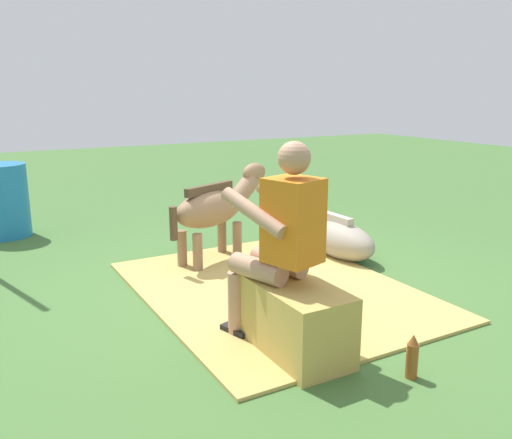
# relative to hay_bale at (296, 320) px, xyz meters

# --- Properties ---
(ground_plane) EXTENTS (24.00, 24.00, 0.00)m
(ground_plane) POSITION_rel_hay_bale_xyz_m (1.06, -0.42, -0.23)
(ground_plane) COLOR #426B33
(hay_patch) EXTENTS (2.61, 2.03, 0.02)m
(hay_patch) POSITION_rel_hay_bale_xyz_m (0.98, -0.43, -0.21)
(hay_patch) COLOR tan
(hay_patch) RESTS_ON ground
(hay_bale) EXTENTS (0.76, 0.41, 0.45)m
(hay_bale) POSITION_rel_hay_bale_xyz_m (0.00, 0.00, 0.00)
(hay_bale) COLOR tan
(hay_bale) RESTS_ON ground
(person_seated) EXTENTS (0.72, 0.54, 1.33)m
(person_seated) POSITION_rel_hay_bale_xyz_m (0.16, 0.03, 0.50)
(person_seated) COLOR tan
(person_seated) RESTS_ON ground
(pony_standing) EXTENTS (0.71, 1.27, 0.89)m
(pony_standing) POSITION_rel_hay_bale_xyz_m (1.96, -0.38, 0.31)
(pony_standing) COLOR #8C6B4C
(pony_standing) RESTS_ON ground
(pony_lying) EXTENTS (1.34, 0.42, 0.42)m
(pony_lying) POSITION_rel_hay_bale_xyz_m (1.53, -1.47, -0.04)
(pony_lying) COLOR gray
(pony_lying) RESTS_ON ground
(soda_bottle) EXTENTS (0.07, 0.07, 0.27)m
(soda_bottle) POSITION_rel_hay_bale_xyz_m (-0.58, -0.42, -0.10)
(soda_bottle) COLOR brown
(soda_bottle) RESTS_ON ground
(water_barrel) EXTENTS (0.56, 0.56, 0.82)m
(water_barrel) POSITION_rel_hay_bale_xyz_m (3.94, 1.34, 0.19)
(water_barrel) COLOR #1E72B2
(water_barrel) RESTS_ON ground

